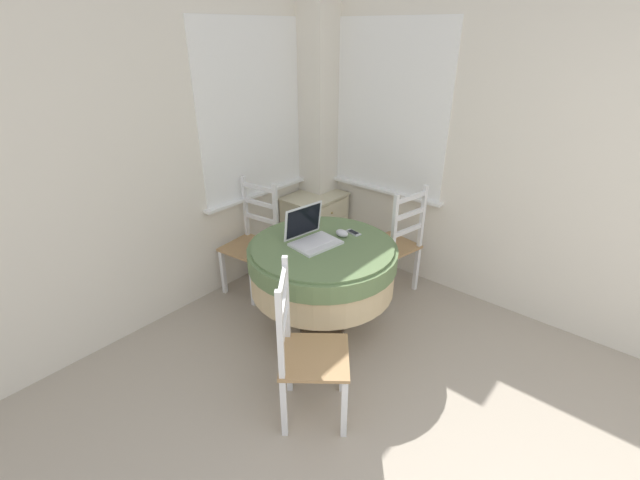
{
  "coord_description": "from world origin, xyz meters",
  "views": [
    {
      "loc": [
        -0.86,
        0.39,
        2.11
      ],
      "look_at": [
        1.36,
        2.28,
        0.66
      ],
      "focal_mm": 24.0,
      "sensor_mm": 36.0,
      "label": 1
    }
  ],
  "objects": [
    {
      "name": "laptop",
      "position": [
        1.19,
        2.22,
        0.78
      ],
      "size": [
        0.36,
        0.33,
        0.26
      ],
      "color": "silver",
      "rests_on": "round_dining_table"
    },
    {
      "name": "round_dining_table",
      "position": [
        1.21,
        2.13,
        0.57
      ],
      "size": [
        1.08,
        1.08,
        0.73
      ],
      "color": "#4C3D2D",
      "rests_on": "ground_plane"
    },
    {
      "name": "computer_mouse",
      "position": [
        1.41,
        2.11,
        0.75
      ],
      "size": [
        0.07,
        0.1,
        0.05
      ],
      "color": "silver",
      "rests_on": "round_dining_table"
    },
    {
      "name": "dining_chair_near_right_window",
      "position": [
        2.02,
        2.0,
        0.45
      ],
      "size": [
        0.46,
        0.46,
        0.98
      ],
      "color": "#A87F51",
      "rests_on": "ground_plane"
    },
    {
      "name": "dining_chair_near_back_window",
      "position": [
        1.27,
        2.96,
        0.45
      ],
      "size": [
        0.43,
        0.43,
        0.98
      ],
      "color": "#A87F51",
      "rests_on": "ground_plane"
    },
    {
      "name": "corner_room_shell",
      "position": [
        1.44,
        2.07,
        1.28
      ],
      "size": [
        4.66,
        5.06,
        2.55
      ],
      "color": "silver",
      "rests_on": "ground_plane"
    },
    {
      "name": "dining_chair_camera_near",
      "position": [
        0.53,
        1.67,
        0.45
      ],
      "size": [
        0.55,
        0.55,
        0.98
      ],
      "color": "#A87F51",
      "rests_on": "ground_plane"
    },
    {
      "name": "cell_phone",
      "position": [
        1.51,
        2.08,
        0.73
      ],
      "size": [
        0.07,
        0.13,
        0.01
      ],
      "color": "#B2B7BC",
      "rests_on": "round_dining_table"
    },
    {
      "name": "corner_cabinet",
      "position": [
        2.08,
        2.95,
        0.33
      ],
      "size": [
        0.58,
        0.45,
        0.65
      ],
      "color": "beige",
      "rests_on": "ground_plane"
    }
  ]
}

